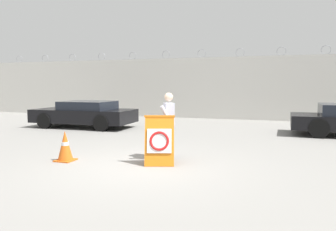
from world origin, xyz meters
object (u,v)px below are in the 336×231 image
object	(u,v)px
security_guard	(169,123)
traffic_cone_near	(65,146)
parked_car_front_coupe	(85,114)
barricade_sign	(160,140)

from	to	relation	value
security_guard	traffic_cone_near	distance (m)	2.58
traffic_cone_near	parked_car_front_coupe	size ratio (longest dim) A/B	0.17
barricade_sign	security_guard	bearing A→B (deg)	69.78
barricade_sign	parked_car_front_coupe	xyz separation A→B (m)	(-5.34, 5.24, 0.03)
barricade_sign	parked_car_front_coupe	bearing A→B (deg)	118.09
parked_car_front_coupe	barricade_sign	bearing A→B (deg)	134.97
traffic_cone_near	barricade_sign	bearing A→B (deg)	10.65
security_guard	parked_car_front_coupe	bearing A→B (deg)	-159.83
security_guard	traffic_cone_near	bearing A→B (deg)	-95.20
traffic_cone_near	parked_car_front_coupe	distance (m)	6.44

